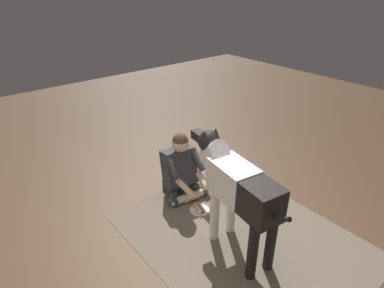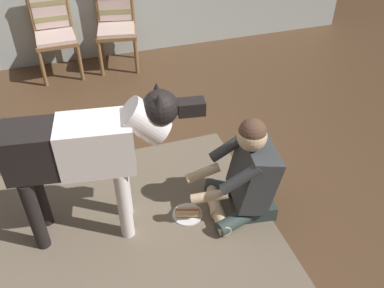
# 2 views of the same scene
# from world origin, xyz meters

# --- Properties ---
(ground_plane) EXTENTS (13.14, 13.14, 0.00)m
(ground_plane) POSITION_xyz_m (0.00, 0.00, 0.00)
(ground_plane) COLOR brown
(area_rug) EXTENTS (2.44, 1.94, 0.01)m
(area_rug) POSITION_xyz_m (-0.08, -0.12, 0.00)
(area_rug) COLOR #70624F
(area_rug) RESTS_ON ground
(person_sitting_on_floor) EXTENTS (0.69, 0.57, 0.83)m
(person_sitting_on_floor) POSITION_xyz_m (0.98, -0.14, 0.34)
(person_sitting_on_floor) COLOR #2F3D3B
(person_sitting_on_floor) RESTS_ON ground
(large_dog) EXTENTS (1.42, 0.42, 1.13)m
(large_dog) POSITION_xyz_m (-0.08, 0.02, 0.73)
(large_dog) COLOR white
(large_dog) RESTS_ON ground
(hot_dog_on_plate) EXTENTS (0.23, 0.23, 0.06)m
(hot_dog_on_plate) POSITION_xyz_m (0.55, -0.07, 0.03)
(hot_dog_on_plate) COLOR white
(hot_dog_on_plate) RESTS_ON ground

